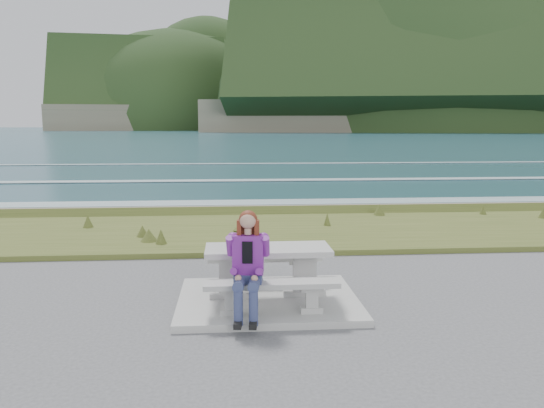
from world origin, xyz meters
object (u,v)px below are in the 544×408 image
Objects in this scene: seated_woman at (247,280)px; bench_landward at (272,289)px; picnic_table at (268,258)px; bench_seaward at (265,262)px.

bench_landward is at bearing 28.96° from seated_woman.
seated_woman is (-0.32, -0.13, 0.17)m from bench_landward.
picnic_table is 0.90m from seated_woman.
bench_seaward is (0.00, 0.70, -0.23)m from picnic_table.
bench_landward is at bearing -90.00° from picnic_table.
bench_seaward is at bearing 84.73° from seated_woman.
picnic_table reaches higher than bench_seaward.
seated_woman is at bearing -111.27° from picnic_table.
picnic_table is 0.74m from bench_seaward.
picnic_table reaches higher than bench_landward.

